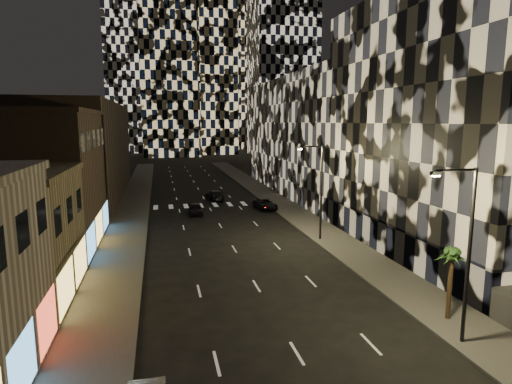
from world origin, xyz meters
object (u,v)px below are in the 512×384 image
streetlight_near (466,244)px  car_dark_midlane (196,209)px  streetlight_far (319,186)px  palm_tree (452,260)px  car_dark_rightlane (265,204)px  car_dark_oncoming (215,195)px

streetlight_near → car_dark_midlane: size_ratio=2.20×
car_dark_midlane → streetlight_far: bearing=-53.5°
streetlight_near → streetlight_far: (0.00, 20.00, 0.00)m
car_dark_midlane → palm_tree: size_ratio=0.98×
streetlight_far → car_dark_midlane: size_ratio=2.20×
streetlight_near → car_dark_rightlane: bearing=92.2°
streetlight_near → car_dark_oncoming: 44.52m
streetlight_far → car_dark_midlane: bearing=126.1°
palm_tree → car_dark_oncoming: bearing=101.2°
car_dark_midlane → car_dark_rightlane: car_dark_midlane is taller
streetlight_near → car_dark_midlane: 36.21m
streetlight_far → streetlight_near: bearing=-90.0°
car_dark_midlane → car_dark_rightlane: (9.12, 1.19, -0.03)m
car_dark_oncoming → car_dark_rightlane: size_ratio=1.03×
car_dark_oncoming → palm_tree: (8.15, -41.27, 2.89)m
car_dark_rightlane → palm_tree: (2.58, -33.08, 2.94)m
car_dark_midlane → car_dark_rightlane: bearing=7.9°
streetlight_near → palm_tree: (1.23, 2.46, -1.75)m
car_dark_midlane → car_dark_oncoming: bearing=69.6°
palm_tree → car_dark_rightlane: bearing=94.5°
car_dark_midlane → palm_tree: (11.71, -31.88, 2.91)m
streetlight_far → palm_tree: size_ratio=2.15×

